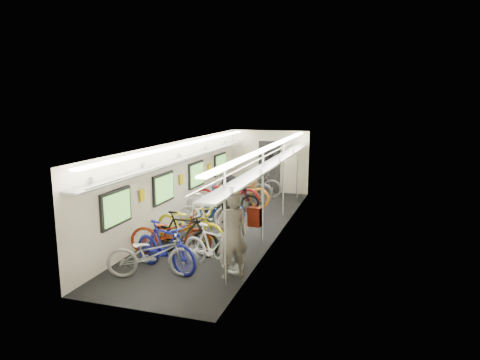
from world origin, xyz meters
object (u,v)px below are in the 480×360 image
Objects in this scene: bicycle_1 at (165,247)px; passenger_mid at (228,209)px; backpack at (255,217)px; passenger_near at (232,235)px; bicycle_0 at (153,254)px.

passenger_mid is at bearing 2.23° from bicycle_1.
passenger_mid is at bearing 126.76° from backpack.
backpack is (0.43, 0.12, 0.38)m from passenger_near.
backpack is (1.97, 0.56, 0.79)m from bicycle_0.
bicycle_0 is 1.06× the size of bicycle_1.
bicycle_1 is 2.04m from backpack.
passenger_mid is (-0.80, 2.03, -0.02)m from passenger_near.
passenger_mid is (0.66, 2.10, 0.35)m from bicycle_1.
bicycle_0 is 1.06× the size of passenger_mid.
backpack is at bearing -64.48° from bicycle_1.
bicycle_0 is at bearing -21.86° from passenger_near.
passenger_near is 0.58m from backpack.
passenger_near reaches higher than passenger_mid.
passenger_near reaches higher than bicycle_0.
bicycle_1 is 0.98× the size of passenger_near.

